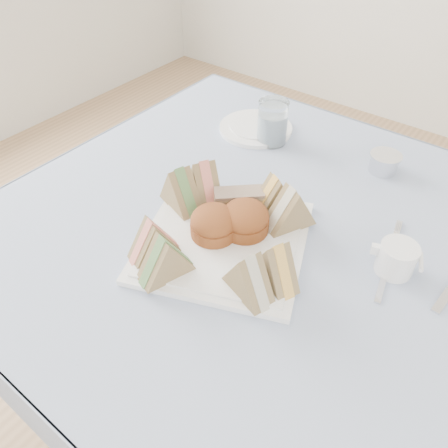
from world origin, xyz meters
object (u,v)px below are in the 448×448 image
Objects in this scene: table at (247,326)px; water_glass at (272,122)px; serving_plate at (224,241)px; creamer_jug at (397,259)px.

water_glass is at bearing 116.23° from table.
table is at bearing 64.34° from serving_plate.
creamer_jug is at bearing 2.93° from serving_plate.
table is at bearing -63.77° from water_glass.
table is 8.22× the size of water_glass.
creamer_jug is at bearing 7.70° from table.
serving_plate is (-0.01, -0.09, 0.38)m from table.
table is 0.53m from water_glass.
water_glass reaches higher than table.
water_glass reaches higher than creamer_jug.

